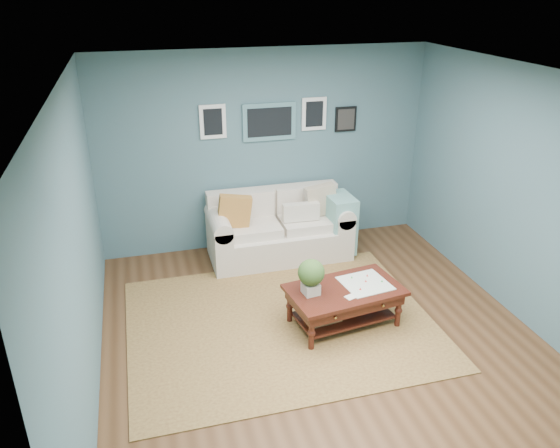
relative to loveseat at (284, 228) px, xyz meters
name	(u,v)px	position (x,y,z in m)	size (l,w,h in m)	color
room_shell	(326,221)	(-0.14, -1.97, 0.96)	(5.00, 5.02, 2.70)	brown
area_rug	(281,323)	(-0.49, -1.60, -0.39)	(3.30, 2.64, 0.01)	brown
loveseat	(284,228)	(0.00, 0.00, 0.00)	(1.92, 0.87, 0.98)	silver
coffee_table	(339,295)	(0.11, -1.79, -0.03)	(1.29, 0.86, 0.84)	#35170B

